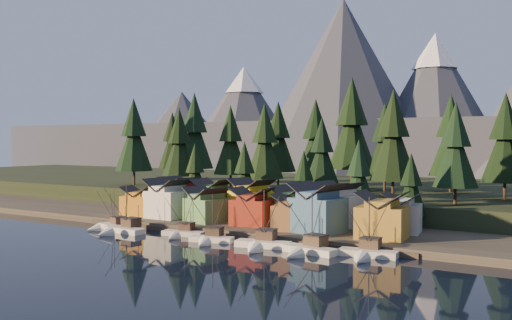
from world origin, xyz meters
The scene contains 45 objects.
ground centered at (0.00, 0.00, 0.00)m, with size 500.00×500.00×0.00m, color black.
shore_strip centered at (0.00, 40.00, 0.75)m, with size 400.00×50.00×1.50m, color #352F26.
hillside centered at (0.00, 90.00, 3.00)m, with size 420.00×100.00×6.00m, color black.
dock centered at (0.00, 16.50, 0.50)m, with size 80.00×4.00×1.00m, color #473D32.
mountain_ridge centered at (-4.20, 213.59, 26.06)m, with size 560.00×190.00×90.00m.
boat_0 centered at (-29.82, 10.14, 1.95)m, with size 9.27×9.70×10.27m.
boat_1 centered at (-23.20, 7.40, 2.18)m, with size 10.75×11.57×11.73m.
boat_2 centered at (-9.39, 11.31, 1.77)m, with size 9.80×10.35×9.86m.
boat_3 centered at (0.14, 8.62, 2.00)m, with size 9.50×9.95×10.56m.
boat_4 centered at (11.90, 8.88, 2.24)m, with size 11.30×11.94×12.09m.
boat_5 centered at (21.72, 8.41, 2.29)m, with size 10.69×11.40×12.07m.
boat_6 centered at (31.88, 11.26, 2.14)m, with size 10.74×11.50×11.57m.
house_front_0 centered at (-31.84, 22.40, 5.40)m, with size 8.98×8.69×7.41m.
house_front_1 centered at (-23.94, 24.00, 6.49)m, with size 9.36×9.00×9.50m.
house_front_2 centered at (-11.73, 23.45, 5.71)m, with size 9.87×9.92×8.02m.
house_front_3 centered at (-0.05, 24.70, 5.86)m, with size 9.12×8.79×8.30m.
house_front_4 centered at (10.74, 23.39, 5.48)m, with size 9.13×9.56×7.58m.
house_front_5 centered at (16.77, 23.28, 6.83)m, with size 11.01×10.29×10.14m.
house_front_6 centered at (30.51, 23.05, 6.22)m, with size 9.70×9.26×8.98m.
house_back_0 centered at (-27.45, 32.54, 6.40)m, with size 10.04×9.77×9.33m.
house_back_1 centered at (-15.38, 30.77, 6.40)m, with size 8.91×9.00×9.34m.
house_back_2 centered at (-5.15, 32.84, 6.57)m, with size 10.06×9.41×9.66m.
house_back_3 centered at (6.68, 31.29, 5.98)m, with size 9.30×8.51×8.52m.
house_back_4 centered at (16.81, 33.18, 6.59)m, with size 10.48×10.20×9.70m.
house_back_5 centered at (31.58, 31.85, 5.77)m, with size 8.19×8.27×8.14m.
tree_hill_0 centered at (-62.00, 52.00, 21.24)m, with size 11.97×11.97×27.88m.
tree_hill_1 centered at (-50.00, 68.00, 22.50)m, with size 12.96×12.96×30.18m.
tree_hill_2 centered at (-40.00, 48.00, 19.10)m, with size 10.29×10.29×23.96m.
tree_hill_3 centered at (-30.00, 60.00, 19.65)m, with size 10.72×10.72×24.98m.
tree_hill_4 centered at (-22.00, 75.00, 20.64)m, with size 11.50×11.50×26.79m.
tree_hill_5 centered at (-12.00, 50.00, 19.35)m, with size 10.48×10.48×24.43m.
tree_hill_6 centered at (-4.00, 65.00, 20.34)m, with size 11.26×11.26×26.23m.
tree_hill_7 centered at (6.00, 48.00, 17.08)m, with size 8.70×8.70×20.28m.
tree_hill_8 centered at (14.00, 72.00, 19.64)m, with size 10.71×10.71×24.95m.
tree_hill_9 centered at (22.00, 55.00, 20.79)m, with size 11.61×11.61×27.05m.
tree_hill_10 centered at (30.00, 80.00, 20.87)m, with size 11.68×11.68×27.20m.
tree_hill_11 centered at (38.00, 50.00, 18.59)m, with size 9.89×9.89×23.04m.
tree_hill_12 centered at (46.00, 66.00, 20.19)m, with size 11.14×11.14×25.95m.
tree_hill_15 centered at (0.00, 82.00, 24.48)m, with size 14.51×14.51×33.80m.
tree_hill_16 centered at (-68.00, 78.00, 19.51)m, with size 10.61×10.61×24.71m.
tree_shore_0 centered at (-28.00, 40.00, 11.38)m, with size 7.77×7.77×18.09m.
tree_shore_1 centered at (-12.00, 40.00, 11.69)m, with size 8.00×8.00×18.65m.
tree_shore_2 centered at (5.00, 40.00, 10.48)m, with size 7.06×7.06×16.45m.
tree_shore_3 centered at (19.00, 40.00, 11.99)m, with size 8.24×8.24×19.19m.
tree_shore_4 centered at (31.00, 40.00, 10.35)m, with size 6.96×6.96×16.20m.
Camera 1 is at (67.38, -82.04, 20.40)m, focal length 40.00 mm.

